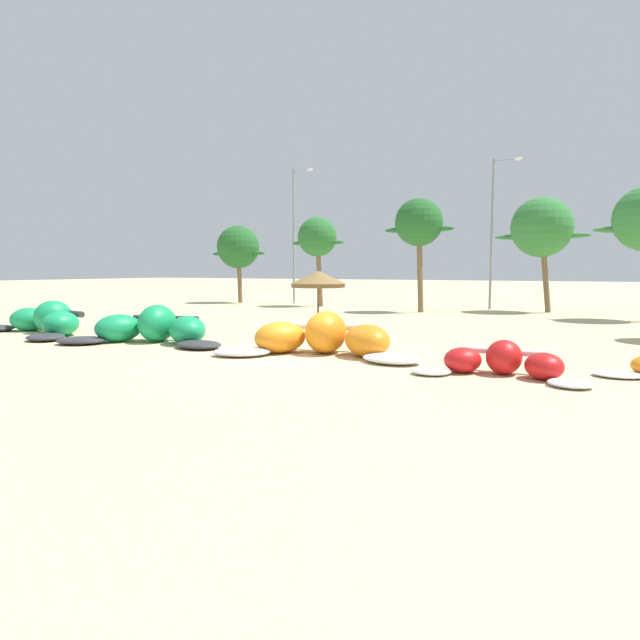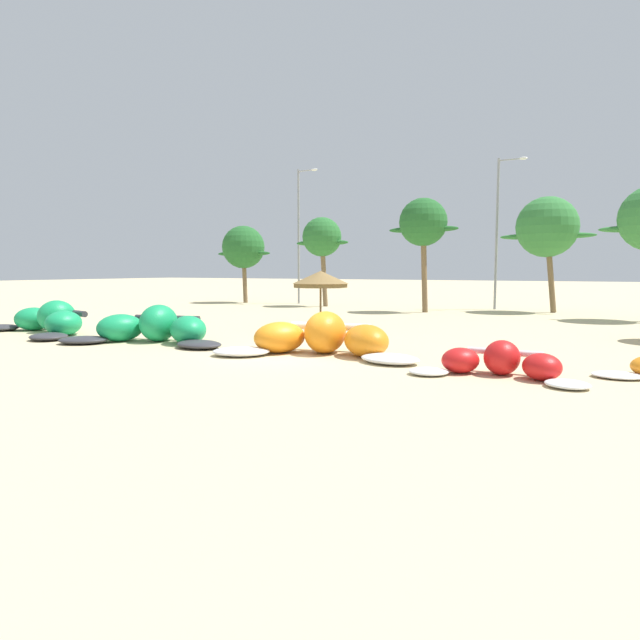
{
  "view_description": "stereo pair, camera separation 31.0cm",
  "coord_description": "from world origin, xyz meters",
  "px_view_note": "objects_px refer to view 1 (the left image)",
  "views": [
    {
      "loc": [
        9.22,
        -15.61,
        2.82
      ],
      "look_at": [
        -0.02,
        2.0,
        1.0
      ],
      "focal_mm": 31.02,
      "sensor_mm": 36.0,
      "label": 1
    },
    {
      "loc": [
        9.49,
        -15.47,
        2.82
      ],
      "look_at": [
        -0.02,
        2.0,
        1.0
      ],
      "focal_mm": 31.02,
      "sensor_mm": 36.0,
      "label": 2
    }
  ],
  "objects_px": {
    "beach_umbrella_near_van": "(318,279)",
    "palm_leftmost": "(238,248)",
    "kite_left": "(153,329)",
    "lamppost_west": "(295,230)",
    "lamppost_west_center": "(494,227)",
    "kite_far_left": "(45,321)",
    "kite_center": "(502,362)",
    "palm_center_left": "(542,228)",
    "kite_left_of_center": "(323,338)",
    "palm_left": "(317,238)",
    "palm_left_of_gap": "(419,223)"
  },
  "relations": [
    {
      "from": "beach_umbrella_near_van",
      "to": "palm_leftmost",
      "type": "relative_size",
      "value": 0.43
    },
    {
      "from": "kite_left",
      "to": "lamppost_west",
      "type": "bearing_deg",
      "value": 107.61
    },
    {
      "from": "lamppost_west_center",
      "to": "kite_far_left",
      "type": "bearing_deg",
      "value": -120.74
    },
    {
      "from": "kite_center",
      "to": "palm_center_left",
      "type": "bearing_deg",
      "value": 93.96
    },
    {
      "from": "kite_left",
      "to": "kite_left_of_center",
      "type": "relative_size",
      "value": 0.97
    },
    {
      "from": "palm_left",
      "to": "lamppost_west",
      "type": "xyz_separation_m",
      "value": [
        -3.17,
        2.06,
        0.82
      ]
    },
    {
      "from": "kite_left_of_center",
      "to": "lamppost_west",
      "type": "distance_m",
      "value": 28.33
    },
    {
      "from": "palm_left",
      "to": "lamppost_west_center",
      "type": "xyz_separation_m",
      "value": [
        12.55,
        2.94,
        0.61
      ]
    },
    {
      "from": "kite_far_left",
      "to": "kite_left",
      "type": "distance_m",
      "value": 6.57
    },
    {
      "from": "kite_center",
      "to": "palm_left_of_gap",
      "type": "xyz_separation_m",
      "value": [
        -8.85,
        20.43,
        5.48
      ]
    },
    {
      "from": "kite_center",
      "to": "lamppost_west",
      "type": "relative_size",
      "value": 0.43
    },
    {
      "from": "kite_center",
      "to": "beach_umbrella_near_van",
      "type": "xyz_separation_m",
      "value": [
        -10.49,
        9.36,
        1.98
      ]
    },
    {
      "from": "palm_left",
      "to": "lamppost_west",
      "type": "bearing_deg",
      "value": 146.94
    },
    {
      "from": "kite_left",
      "to": "palm_left_of_gap",
      "type": "xyz_separation_m",
      "value": [
        4.24,
        19.81,
        5.29
      ]
    },
    {
      "from": "kite_left_of_center",
      "to": "palm_center_left",
      "type": "relative_size",
      "value": 0.93
    },
    {
      "from": "kite_center",
      "to": "lamppost_west_center",
      "type": "distance_m",
      "value": 26.51
    },
    {
      "from": "palm_left",
      "to": "lamppost_west_center",
      "type": "height_order",
      "value": "lamppost_west_center"
    },
    {
      "from": "beach_umbrella_near_van",
      "to": "palm_center_left",
      "type": "bearing_deg",
      "value": 59.2
    },
    {
      "from": "lamppost_west_center",
      "to": "palm_center_left",
      "type": "bearing_deg",
      "value": -21.76
    },
    {
      "from": "palm_leftmost",
      "to": "lamppost_west",
      "type": "distance_m",
      "value": 5.24
    },
    {
      "from": "kite_left",
      "to": "palm_leftmost",
      "type": "distance_m",
      "value": 26.36
    },
    {
      "from": "palm_left",
      "to": "palm_center_left",
      "type": "distance_m",
      "value": 15.93
    },
    {
      "from": "kite_center",
      "to": "palm_center_left",
      "type": "height_order",
      "value": "palm_center_left"
    },
    {
      "from": "kite_far_left",
      "to": "palm_leftmost",
      "type": "relative_size",
      "value": 1.08
    },
    {
      "from": "beach_umbrella_near_van",
      "to": "palm_left_of_gap",
      "type": "distance_m",
      "value": 11.73
    },
    {
      "from": "kite_far_left",
      "to": "beach_umbrella_near_van",
      "type": "bearing_deg",
      "value": 43.14
    },
    {
      "from": "palm_left_of_gap",
      "to": "kite_center",
      "type": "bearing_deg",
      "value": -66.59
    },
    {
      "from": "beach_umbrella_near_van",
      "to": "palm_left_of_gap",
      "type": "relative_size",
      "value": 0.38
    },
    {
      "from": "lamppost_west",
      "to": "lamppost_west_center",
      "type": "distance_m",
      "value": 15.75
    },
    {
      "from": "palm_left_of_gap",
      "to": "lamppost_west_center",
      "type": "distance_m",
      "value": 6.35
    },
    {
      "from": "kite_left_of_center",
      "to": "palm_left_of_gap",
      "type": "distance_m",
      "value": 20.32
    },
    {
      "from": "kite_center",
      "to": "lamppost_west_center",
      "type": "xyz_separation_m",
      "value": [
        -4.97,
        25.46,
        5.48
      ]
    },
    {
      "from": "palm_center_left",
      "to": "lamppost_west_center",
      "type": "xyz_separation_m",
      "value": [
        -3.29,
        1.31,
        0.29
      ]
    },
    {
      "from": "palm_leftmost",
      "to": "palm_left_of_gap",
      "type": "bearing_deg",
      "value": -10.17
    },
    {
      "from": "palm_left_of_gap",
      "to": "kite_left_of_center",
      "type": "bearing_deg",
      "value": -81.39
    },
    {
      "from": "kite_far_left",
      "to": "palm_center_left",
      "type": "height_order",
      "value": "palm_center_left"
    },
    {
      "from": "kite_far_left",
      "to": "beach_umbrella_near_van",
      "type": "relative_size",
      "value": 2.49
    },
    {
      "from": "palm_left_of_gap",
      "to": "lamppost_west_center",
      "type": "bearing_deg",
      "value": 52.31
    },
    {
      "from": "beach_umbrella_near_van",
      "to": "palm_left",
      "type": "xyz_separation_m",
      "value": [
        -7.03,
        13.15,
        2.89
      ]
    },
    {
      "from": "kite_left_of_center",
      "to": "palm_center_left",
      "type": "xyz_separation_m",
      "value": [
        4.24,
        23.1,
        5.01
      ]
    },
    {
      "from": "kite_far_left",
      "to": "kite_left",
      "type": "bearing_deg",
      "value": -1.29
    },
    {
      "from": "lamppost_west_center",
      "to": "palm_left_of_gap",
      "type": "bearing_deg",
      "value": -127.69
    },
    {
      "from": "kite_far_left",
      "to": "kite_left_of_center",
      "type": "height_order",
      "value": "kite_far_left"
    },
    {
      "from": "kite_center",
      "to": "beach_umbrella_near_van",
      "type": "relative_size",
      "value": 1.68
    },
    {
      "from": "beach_umbrella_near_van",
      "to": "palm_center_left",
      "type": "xyz_separation_m",
      "value": [
        8.81,
        14.79,
        3.21
      ]
    },
    {
      "from": "beach_umbrella_near_van",
      "to": "palm_left_of_gap",
      "type": "height_order",
      "value": "palm_left_of_gap"
    },
    {
      "from": "kite_left",
      "to": "palm_center_left",
      "type": "xyz_separation_m",
      "value": [
        11.41,
        23.52,
        5.0
      ]
    },
    {
      "from": "kite_far_left",
      "to": "beach_umbrella_near_van",
      "type": "distance_m",
      "value": 12.69
    },
    {
      "from": "kite_left",
      "to": "palm_leftmost",
      "type": "height_order",
      "value": "palm_leftmost"
    },
    {
      "from": "kite_center",
      "to": "beach_umbrella_near_van",
      "type": "height_order",
      "value": "beach_umbrella_near_van"
    }
  ]
}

